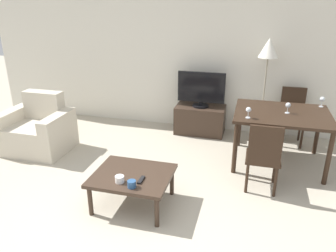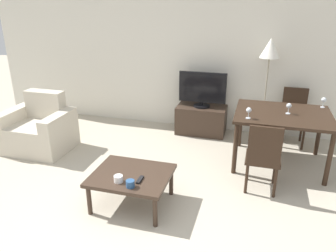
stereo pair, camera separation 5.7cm
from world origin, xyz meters
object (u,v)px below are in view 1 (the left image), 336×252
dining_chair_far (292,113)px  floor_lamp (268,54)px  wine_glass_left (322,100)px  wine_glass_center (288,106)px  dining_table (282,118)px  wine_glass_right (249,110)px  tv_stand (200,120)px  remote_primary (141,180)px  dining_chair_near (264,155)px  cup_colored_far (120,179)px  cup_white_near (132,184)px  tv (201,89)px  armchair (38,131)px  coffee_table (132,177)px

dining_chair_far → floor_lamp: (-0.46, -0.02, 0.91)m
wine_glass_left → wine_glass_center: 0.63m
dining_table → wine_glass_right: (-0.44, -0.34, 0.19)m
tv_stand → wine_glass_right: (0.80, -1.15, 0.62)m
wine_glass_center → remote_primary: bearing=-134.0°
dining_chair_near → dining_chair_far: same height
floor_lamp → remote_primary: 2.85m
wine_glass_left → wine_glass_center: (-0.48, -0.41, 0.00)m
dining_chair_near → dining_chair_far: 1.69m
dining_chair_far → cup_colored_far: dining_chair_far is taller
tv_stand → dining_chair_near: size_ratio=0.94×
cup_white_near → wine_glass_center: bearing=47.6°
tv → remote_primary: bearing=-95.2°
tv → wine_glass_left: bearing=-12.9°
tv_stand → dining_chair_far: 1.48m
armchair → cup_colored_far: armchair is taller
tv → dining_chair_near: 1.94m
tv → dining_chair_near: (1.02, -1.63, -0.29)m
tv_stand → remote_primary: bearing=-95.2°
tv → wine_glass_right: tv is taller
tv → dining_chair_far: size_ratio=0.89×
wine_glass_left → wine_glass_center: same height
floor_lamp → remote_primary: size_ratio=10.88×
wine_glass_right → remote_primary: bearing=-129.4°
dining_table → remote_primary: (-1.46, -1.58, -0.27)m
cup_colored_far → wine_glass_right: bearing=47.3°
tv_stand → wine_glass_center: (1.30, -0.82, 0.62)m
tv_stand → wine_glass_right: wine_glass_right is taller
dining_table → dining_chair_near: size_ratio=1.42×
wine_glass_center → tv: bearing=147.8°
tv_stand → dining_chair_near: (1.02, -1.63, 0.25)m
dining_chair_near → wine_glass_left: bearing=58.1°
armchair → cup_colored_far: bearing=-32.4°
coffee_table → remote_primary: remote_primary is taller
remote_primary → wine_glass_center: (1.52, 1.57, 0.46)m
tv_stand → cup_white_near: 2.56m
cup_white_near → cup_colored_far: 0.17m
cup_colored_far → remote_primary: bearing=22.5°
armchair → floor_lamp: size_ratio=0.59×
cup_white_near → wine_glass_center: (1.56, 1.72, 0.43)m
tv → wine_glass_center: (1.30, -0.82, 0.08)m
wine_glass_left → armchair: bearing=-167.5°
floor_lamp → dining_chair_near: bearing=-89.1°
coffee_table → cup_white_near: cup_white_near is taller
tv → cup_colored_far: 2.54m
armchair → dining_chair_far: dining_chair_far is taller
cup_white_near → floor_lamp: bearing=63.4°
dining_table → wine_glass_left: wine_glass_left is taller
tv → cup_white_near: size_ratio=8.79×
coffee_table → tv: bearing=81.1°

